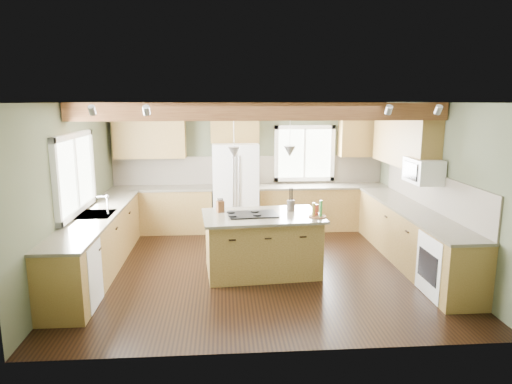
{
  "coord_description": "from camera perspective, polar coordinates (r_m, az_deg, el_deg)",
  "views": [
    {
      "loc": [
        -0.55,
        -6.89,
        2.62
      ],
      "look_at": [
        -0.02,
        0.3,
        1.18
      ],
      "focal_mm": 32.0,
      "sensor_mm": 36.0,
      "label": 1
    }
  ],
  "objects": [
    {
      "name": "bottle_tray",
      "position": [
        6.85,
        7.71,
        -2.14
      ],
      "size": [
        0.3,
        0.3,
        0.24
      ],
      "primitive_type": null,
      "rotation": [
        0.0,
        0.0,
        -0.15
      ],
      "color": "brown",
      "rests_on": "island_top"
    },
    {
      "name": "counter_left",
      "position": [
        7.42,
        -19.34,
        -2.76
      ],
      "size": [
        0.64,
        3.74,
        0.04
      ],
      "primitive_type": "cube",
      "color": "#464134",
      "rests_on": "base_cab_left"
    },
    {
      "name": "counter_right",
      "position": [
        7.78,
        19.02,
        -2.11
      ],
      "size": [
        0.64,
        3.74,
        0.04
      ],
      "primitive_type": "cube",
      "color": "#464134",
      "rests_on": "base_cab_right"
    },
    {
      "name": "upper_cab_over_fridge",
      "position": [
        9.24,
        -2.67,
        8.38
      ],
      "size": [
        0.96,
        0.35,
        0.7
      ],
      "primitive_type": "cube",
      "color": "brown",
      "rests_on": "wall_back"
    },
    {
      "name": "refrigerator",
      "position": [
        9.18,
        -2.57,
        0.5
      ],
      "size": [
        0.9,
        0.74,
        1.8
      ],
      "primitive_type": "cube",
      "color": "white",
      "rests_on": "floor"
    },
    {
      "name": "ceiling_beam",
      "position": [
        6.74,
        0.48,
        10.02
      ],
      "size": [
        5.55,
        0.26,
        0.26
      ],
      "primitive_type": "cube",
      "color": "#4C2615",
      "rests_on": "ceiling"
    },
    {
      "name": "counter_back_right",
      "position": [
        9.48,
        8.3,
        0.73
      ],
      "size": [
        2.66,
        0.64,
        0.04
      ],
      "primitive_type": "cube",
      "color": "#464134",
      "rests_on": "base_cab_back_right"
    },
    {
      "name": "upper_cab_right",
      "position": [
        8.44,
        18.01,
        6.2
      ],
      "size": [
        0.35,
        2.2,
        0.9
      ],
      "primitive_type": "cube",
      "color": "brown",
      "rests_on": "wall_right"
    },
    {
      "name": "base_cab_left",
      "position": [
        7.54,
        -19.11,
        -6.16
      ],
      "size": [
        0.6,
        3.7,
        0.88
      ],
      "primitive_type": "cube",
      "color": "brown",
      "rests_on": "floor"
    },
    {
      "name": "backsplash_right",
      "position": [
        7.83,
        21.08,
        0.16
      ],
      "size": [
        0.03,
        3.7,
        0.58
      ],
      "primitive_type": "cube",
      "color": "brown",
      "rests_on": "wall_right"
    },
    {
      "name": "island",
      "position": [
        7.09,
        0.75,
        -6.61
      ],
      "size": [
        1.76,
        1.16,
        0.88
      ],
      "primitive_type": "cube",
      "rotation": [
        0.0,
        0.0,
        0.08
      ],
      "color": "brown",
      "rests_on": "floor"
    },
    {
      "name": "upper_cab_back_left",
      "position": [
        9.36,
        -13.14,
        6.91
      ],
      "size": [
        1.4,
        0.35,
        0.9
      ],
      "primitive_type": "cube",
      "color": "brown",
      "rests_on": "wall_back"
    },
    {
      "name": "soffit_trim",
      "position": [
        9.31,
        -0.83,
        10.81
      ],
      "size": [
        5.55,
        0.2,
        0.1
      ],
      "primitive_type": "cube",
      "color": "#4C2615",
      "rests_on": "ceiling"
    },
    {
      "name": "ceiling",
      "position": [
        6.92,
        0.37,
        11.13
      ],
      "size": [
        5.6,
        5.6,
        0.0
      ],
      "primitive_type": "plane",
      "rotation": [
        3.14,
        0.0,
        0.0
      ],
      "color": "silver",
      "rests_on": "wall_back"
    },
    {
      "name": "base_cab_back_right",
      "position": [
        9.57,
        8.22,
        -1.98
      ],
      "size": [
        2.62,
        0.6,
        0.88
      ],
      "primitive_type": "cube",
      "color": "brown",
      "rests_on": "floor"
    },
    {
      "name": "floor",
      "position": [
        7.4,
        0.34,
        -9.45
      ],
      "size": [
        5.6,
        5.6,
        0.0
      ],
      "primitive_type": "plane",
      "color": "black",
      "rests_on": "ground"
    },
    {
      "name": "pendant_right",
      "position": [
        6.87,
        4.24,
        5.08
      ],
      "size": [
        0.18,
        0.18,
        0.16
      ],
      "primitive_type": "cone",
      "rotation": [
        3.14,
        0.0,
        0.0
      ],
      "color": "#B2B2B7",
      "rests_on": "ceiling"
    },
    {
      "name": "window_back",
      "position": [
        9.59,
        6.06,
        4.84
      ],
      "size": [
        1.1,
        0.04,
        1.0
      ],
      "primitive_type": "cube",
      "color": "white",
      "rests_on": "wall_back"
    },
    {
      "name": "backsplash_back",
      "position": [
        9.5,
        -0.84,
        2.77
      ],
      "size": [
        5.58,
        0.03,
        0.58
      ],
      "primitive_type": "cube",
      "color": "brown",
      "rests_on": "wall_back"
    },
    {
      "name": "upper_cab_back_corner",
      "position": [
        9.67,
        13.05,
        7.05
      ],
      "size": [
        0.9,
        0.35,
        0.9
      ],
      "primitive_type": "cube",
      "color": "brown",
      "rests_on": "wall_back"
    },
    {
      "name": "oven",
      "position": [
        6.78,
        23.0,
        -8.5
      ],
      "size": [
        0.6,
        0.72,
        0.84
      ],
      "primitive_type": "cube",
      "color": "white",
      "rests_on": "floor"
    },
    {
      "name": "counter_back_left",
      "position": [
        9.34,
        -11.76,
        0.45
      ],
      "size": [
        2.06,
        0.64,
        0.04
      ],
      "primitive_type": "cube",
      "color": "#464134",
      "rests_on": "base_cab_back_left"
    },
    {
      "name": "wall_right",
      "position": [
        7.78,
        21.38,
        0.74
      ],
      "size": [
        0.0,
        5.0,
        5.0
      ],
      "primitive_type": "plane",
      "rotation": [
        1.57,
        0.0,
        -1.57
      ],
      "color": "#4A5039",
      "rests_on": "ground"
    },
    {
      "name": "utensil_crock",
      "position": [
        7.21,
        4.38,
        -1.69
      ],
      "size": [
        0.13,
        0.13,
        0.17
      ],
      "primitive_type": "cylinder",
      "rotation": [
        0.0,
        0.0,
        0.04
      ],
      "color": "#3D3430",
      "rests_on": "island_top"
    },
    {
      "name": "window_left",
      "position": [
        7.37,
        -21.77,
        2.14
      ],
      "size": [
        0.04,
        1.6,
        1.05
      ],
      "primitive_type": "cube",
      "color": "white",
      "rests_on": "wall_left"
    },
    {
      "name": "faucet",
      "position": [
        7.34,
        -18.06,
        -1.62
      ],
      "size": [
        0.02,
        0.02,
        0.28
      ],
      "primitive_type": "cylinder",
      "color": "#B2B2B7",
      "rests_on": "sink"
    },
    {
      "name": "dishwasher",
      "position": [
        6.36,
        -22.0,
        -9.71
      ],
      "size": [
        0.6,
        0.6,
        0.84
      ],
      "primitive_type": "cube",
      "color": "white",
      "rests_on": "floor"
    },
    {
      "name": "knife_block",
      "position": [
        7.11,
        -4.48,
        -1.83
      ],
      "size": [
        0.13,
        0.12,
        0.18
      ],
      "primitive_type": "cube",
      "rotation": [
        0.0,
        0.0,
        0.4
      ],
      "color": "brown",
      "rests_on": "island_top"
    },
    {
      "name": "microwave",
      "position": [
        7.6,
        20.18,
        2.51
      ],
      "size": [
        0.4,
        0.7,
        0.38
      ],
      "primitive_type": "cube",
      "color": "white",
      "rests_on": "wall_right"
    },
    {
      "name": "wall_left",
      "position": [
        7.37,
        -21.89,
        0.16
      ],
      "size": [
        0.0,
        5.0,
        5.0
      ],
      "primitive_type": "plane",
      "rotation": [
        1.57,
        0.0,
        1.57
      ],
      "color": "#4A5039",
      "rests_on": "ground"
    },
    {
      "name": "base_cab_back_left",
      "position": [
        9.43,
        -11.64,
        -2.29
      ],
      "size": [
        2.02,
        0.6,
        0.88
      ],
      "primitive_type": "cube",
      "color": "brown",
      "rests_on": "floor"
    },
    {
      "name": "island_top",
      "position": [
        6.96,
        0.76,
        -3.01
      ],
      "size": [
        1.88,
        1.28,
        0.04
      ],
      "primitive_type": "cube",
      "rotation": [
        0.0,
        0.0,
        0.08
      ],
      "color": "#464134",
      "rests_on": "island"
    },
    {
      "name": "wall_back",
      "position": [
        9.5,
        -0.84,
        3.32
      ],
      "size": [
        5.6,
        0.0,
        5.6
      ],
      "primitive_type": "plane",
      "rotation": [
        1.57,
        0.0,
        0.0
      ],
      "color": "#4A5039",
      "rests_on": "ground"
    },
    {
      "name": "base_cab_right",
      "position": [
        7.89,
        18.8,
        -5.36
      ],
      "size": [
        0.6,
        3.7,
        0.88
      ],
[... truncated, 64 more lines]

